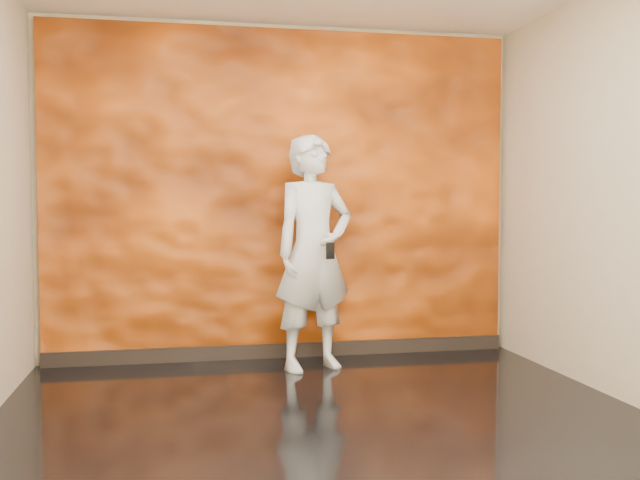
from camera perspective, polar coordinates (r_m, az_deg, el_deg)
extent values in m
cube|color=black|center=(4.29, 0.95, -14.83)|extent=(4.00, 4.00, 0.01)
cube|color=beige|center=(6.06, -3.07, 3.85)|extent=(4.00, 0.02, 2.80)
cube|color=beige|center=(2.18, 12.30, 5.31)|extent=(4.00, 0.02, 2.80)
cube|color=orange|center=(6.02, -3.01, 3.66)|extent=(3.90, 0.06, 2.75)
cube|color=black|center=(6.11, -2.93, -8.81)|extent=(3.90, 0.04, 0.12)
imported|color=#A5ABB4|center=(5.58, -0.51, -1.00)|extent=(0.78, 0.64, 1.84)
cube|color=black|center=(5.33, 0.83, -0.86)|extent=(0.07, 0.03, 0.13)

